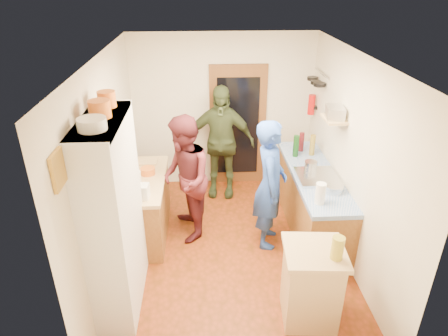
{
  "coord_description": "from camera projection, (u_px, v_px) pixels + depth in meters",
  "views": [
    {
      "loc": [
        -0.34,
        -4.39,
        3.45
      ],
      "look_at": [
        -0.09,
        0.15,
        1.18
      ],
      "focal_mm": 32.0,
      "sensor_mm": 36.0,
      "label": 1
    }
  ],
  "objects": [
    {
      "name": "floor",
      "position": [
        231.0,
        250.0,
        5.49
      ],
      "size": [
        3.0,
        4.0,
        0.02
      ],
      "primitive_type": "cube",
      "color": "maroon",
      "rests_on": "ground"
    },
    {
      "name": "ceiling",
      "position": [
        233.0,
        56.0,
        4.32
      ],
      "size": [
        3.0,
        4.0,
        0.02
      ],
      "primitive_type": "cube",
      "color": "silver",
      "rests_on": "ground"
    },
    {
      "name": "wall_back",
      "position": [
        223.0,
        112.0,
        6.7
      ],
      "size": [
        3.0,
        0.02,
        2.6
      ],
      "primitive_type": "cube",
      "color": "beige",
      "rests_on": "ground"
    },
    {
      "name": "wall_front",
      "position": [
        251.0,
        277.0,
        3.11
      ],
      "size": [
        3.0,
        0.02,
        2.6
      ],
      "primitive_type": "cube",
      "color": "beige",
      "rests_on": "ground"
    },
    {
      "name": "wall_left",
      "position": [
        107.0,
        167.0,
        4.83
      ],
      "size": [
        0.02,
        4.0,
        2.6
      ],
      "primitive_type": "cube",
      "color": "beige",
      "rests_on": "ground"
    },
    {
      "name": "wall_right",
      "position": [
        352.0,
        161.0,
        4.98
      ],
      "size": [
        0.02,
        4.0,
        2.6
      ],
      "primitive_type": "cube",
      "color": "beige",
      "rests_on": "ground"
    },
    {
      "name": "door_frame",
      "position": [
        238.0,
        126.0,
        6.79
      ],
      "size": [
        0.95,
        0.06,
        2.1
      ],
      "primitive_type": "cube",
      "color": "brown",
      "rests_on": "ground"
    },
    {
      "name": "door_glass",
      "position": [
        238.0,
        127.0,
        6.75
      ],
      "size": [
        0.7,
        0.02,
        1.7
      ],
      "primitive_type": "cube",
      "color": "black",
      "rests_on": "door_frame"
    },
    {
      "name": "hutch_body",
      "position": [
        114.0,
        218.0,
        4.21
      ],
      "size": [
        0.4,
        1.2,
        2.2
      ],
      "primitive_type": "cube",
      "color": "silver",
      "rests_on": "ground"
    },
    {
      "name": "hutch_top_shelf",
      "position": [
        100.0,
        121.0,
        3.73
      ],
      "size": [
        0.4,
        1.14,
        0.04
      ],
      "primitive_type": "cube",
      "color": "silver",
      "rests_on": "hutch_body"
    },
    {
      "name": "plate_stack",
      "position": [
        92.0,
        124.0,
        3.44
      ],
      "size": [
        0.25,
        0.25,
        0.11
      ],
      "primitive_type": "cylinder",
      "color": "white",
      "rests_on": "hutch_top_shelf"
    },
    {
      "name": "orange_pot_a",
      "position": [
        100.0,
        109.0,
        3.72
      ],
      "size": [
        0.21,
        0.21,
        0.17
      ],
      "primitive_type": "cylinder",
      "color": "orange",
      "rests_on": "hutch_top_shelf"
    },
    {
      "name": "orange_pot_b",
      "position": [
        107.0,
        99.0,
        4.0
      ],
      "size": [
        0.18,
        0.18,
        0.16
      ],
      "primitive_type": "cylinder",
      "color": "orange",
      "rests_on": "hutch_top_shelf"
    },
    {
      "name": "left_counter_base",
      "position": [
        144.0,
        208.0,
        5.64
      ],
      "size": [
        0.6,
        1.4,
        0.85
      ],
      "primitive_type": "cube",
      "color": "brown",
      "rests_on": "ground"
    },
    {
      "name": "left_counter_top",
      "position": [
        141.0,
        180.0,
        5.43
      ],
      "size": [
        0.64,
        1.44,
        0.05
      ],
      "primitive_type": "cube",
      "color": "tan",
      "rests_on": "left_counter_base"
    },
    {
      "name": "toaster",
      "position": [
        139.0,
        191.0,
        4.93
      ],
      "size": [
        0.25,
        0.18,
        0.18
      ],
      "primitive_type": "cube",
      "rotation": [
        0.0,
        0.0,
        -0.1
      ],
      "color": "white",
      "rests_on": "left_counter_top"
    },
    {
      "name": "kettle",
      "position": [
        135.0,
        178.0,
        5.25
      ],
      "size": [
        0.2,
        0.2,
        0.18
      ],
      "primitive_type": "cylinder",
      "rotation": [
        0.0,
        0.0,
        -0.33
      ],
      "color": "white",
      "rests_on": "left_counter_top"
    },
    {
      "name": "orange_bowl",
      "position": [
        148.0,
        171.0,
        5.52
      ],
      "size": [
        0.2,
        0.2,
        0.09
      ],
      "primitive_type": "cylinder",
      "rotation": [
        0.0,
        0.0,
        0.01
      ],
      "color": "orange",
      "rests_on": "left_counter_top"
    },
    {
      "name": "chopping_board",
      "position": [
        147.0,
        162.0,
        5.86
      ],
      "size": [
        0.3,
        0.22,
        0.02
      ],
      "primitive_type": "cube",
      "rotation": [
        0.0,
        0.0,
        -0.0
      ],
      "color": "tan",
      "rests_on": "left_counter_top"
    },
    {
      "name": "right_counter_base",
      "position": [
        311.0,
        202.0,
        5.8
      ],
      "size": [
        0.6,
        2.2,
        0.84
      ],
      "primitive_type": "cube",
      "color": "brown",
      "rests_on": "ground"
    },
    {
      "name": "right_counter_top",
      "position": [
        314.0,
        174.0,
        5.6
      ],
      "size": [
        0.62,
        2.22,
        0.06
      ],
      "primitive_type": "cube",
      "color": "#1C50B3",
      "rests_on": "right_counter_base"
    },
    {
      "name": "hob",
      "position": [
        318.0,
        177.0,
        5.42
      ],
      "size": [
        0.55,
        0.58,
        0.04
      ],
      "primitive_type": "cube",
      "color": "silver",
      "rests_on": "right_counter_top"
    },
    {
      "name": "pot_on_hob",
      "position": [
        311.0,
        165.0,
        5.57
      ],
      "size": [
        0.18,
        0.18,
        0.11
      ],
      "primitive_type": "cylinder",
      "color": "silver",
      "rests_on": "hob"
    },
    {
      "name": "bottle_a",
      "position": [
        296.0,
        146.0,
        6.0
      ],
      "size": [
        0.1,
        0.1,
        0.33
      ],
      "primitive_type": "cylinder",
      "rotation": [
        0.0,
        0.0,
        -0.26
      ],
      "color": "#143F14",
      "rests_on": "right_counter_top"
    },
    {
      "name": "bottle_b",
      "position": [
        301.0,
        142.0,
        6.18
      ],
      "size": [
        0.09,
        0.09,
        0.3
      ],
      "primitive_type": "cylinder",
      "rotation": [
        0.0,
        0.0,
        -0.25
      ],
      "color": "#591419",
      "rests_on": "right_counter_top"
    },
    {
      "name": "bottle_c",
      "position": [
        312.0,
        145.0,
        6.04
      ],
      "size": [
        0.1,
        0.1,
        0.32
      ],
      "primitive_type": "cylinder",
      "rotation": [
        0.0,
        0.0,
        0.3
      ],
      "color": "olive",
      "rests_on": "right_counter_top"
    },
    {
      "name": "paper_towel",
      "position": [
        320.0,
        193.0,
        4.79
      ],
      "size": [
        0.14,
        0.14,
        0.27
      ],
      "primitive_type": "cylinder",
      "rotation": [
        0.0,
        0.0,
        0.11
      ],
      "color": "white",
      "rests_on": "right_counter_top"
    },
    {
      "name": "mixing_bowl",
      "position": [
        333.0,
        188.0,
        5.09
      ],
      "size": [
        0.27,
        0.27,
        0.1
      ],
      "primitive_type": "cylinder",
      "rotation": [
        0.0,
        0.0,
        -0.05
      ],
      "color": "silver",
      "rests_on": "right_counter_top"
    },
    {
      "name": "island_base",
      "position": [
        311.0,
        286.0,
        4.24
      ],
      "size": [
        0.59,
        0.59,
        0.86
      ],
      "primitive_type": "cube",
      "rotation": [
        0.0,
        0.0,
        -0.08
      ],
      "color": "tan",
      "rests_on": "ground"
    },
    {
      "name": "island_top",
      "position": [
        315.0,
        252.0,
        4.04
      ],
      "size": [
        0.67,
        0.67,
        0.05
      ],
      "primitive_type": "cube",
      "rotation": [
        0.0,
        0.0,
        -0.08
      ],
      "color": "tan",
      "rests_on": "island_base"
    },
    {
      "name": "cutting_board",
      "position": [
        309.0,
        248.0,
        4.08
      ],
      "size": [
        0.37,
        0.31,
        0.02
      ],
      "primitive_type": "cube",
      "rotation": [
        0.0,
        0.0,
        -0.08
      ],
      "color": "white",
      "rests_on": "island_top"
    },
    {
      "name": "oil_jar",
      "position": [
        338.0,
        248.0,
        3.86
      ],
      "size": [
        0.13,
        0.13,
        0.25
      ],
      "primitive_type": "cylinder",
      "rotation": [
        0.0,
        0.0,
        -0.08
      ],
      "color": "#AD9E2D",
      "rests_on": "island_top"
    },
    {
      "name": "pan_rail",
      "position": [
        321.0,
        73.0,
        6.0
      ],
      "size": [
        0.02,
        0.65,
        0.02
      ],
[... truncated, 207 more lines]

